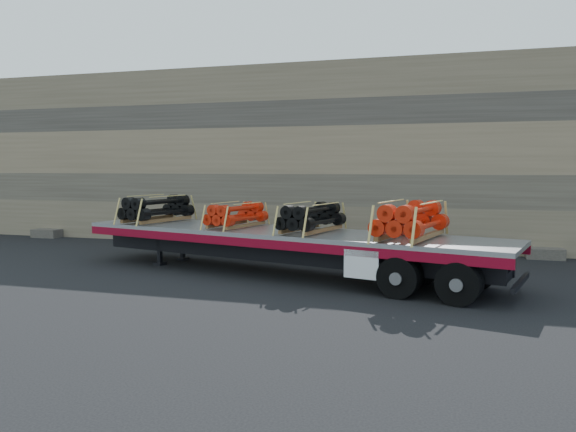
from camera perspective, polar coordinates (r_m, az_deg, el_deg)
name	(u,v)px	position (r m, az deg, el deg)	size (l,w,h in m)	color
ground	(307,273)	(16.41, 1.97, -5.78)	(120.00, 120.00, 0.00)	black
rock_wall	(349,156)	(22.47, 6.25, 6.07)	(44.00, 3.00, 7.00)	#7A6B54
trailer	(281,252)	(16.00, -0.67, -3.73)	(12.82, 2.47, 1.28)	#9C9EA3
bundle_front	(157,209)	(18.75, -13.15, 0.67)	(1.17, 2.33, 0.83)	black
bundle_midfront	(236,215)	(16.73, -5.26, 0.06)	(0.99, 1.97, 0.70)	red
bundle_midrear	(312,218)	(15.40, 2.42, -0.23)	(1.08, 2.16, 0.77)	black
bundle_rear	(411,221)	(14.30, 12.39, -0.50)	(1.26, 2.51, 0.89)	red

